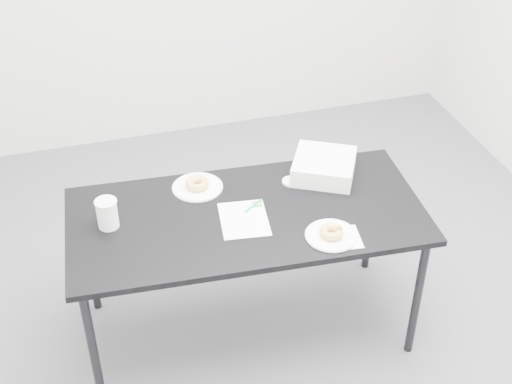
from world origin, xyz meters
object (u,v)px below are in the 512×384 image
object	(u,v)px
table	(247,223)
plate_far	(197,187)
scorecard	(244,219)
pen	(253,206)
donut_far	(197,183)
bakery_box	(324,166)
plate_near	(331,235)
donut_near	(332,232)
coffee_cup	(107,214)

from	to	relation	value
table	plate_far	bearing A→B (deg)	127.13
scorecard	pen	bearing A→B (deg)	56.51
table	donut_far	size ratio (longest dim) A/B	14.69
table	scorecard	size ratio (longest dim) A/B	6.21
scorecard	bakery_box	size ratio (longest dim) A/B	0.93
plate_near	bakery_box	world-z (taller)	bakery_box
plate_near	plate_far	size ratio (longest dim) A/B	0.95
scorecard	pen	xyz separation A→B (m)	(0.07, 0.08, 0.01)
donut_near	bakery_box	bearing A→B (deg)	73.24
bakery_box	scorecard	bearing A→B (deg)	-125.19
table	bakery_box	world-z (taller)	bakery_box
scorecard	plate_far	bearing A→B (deg)	123.59
bakery_box	pen	bearing A→B (deg)	-130.53
pen	donut_far	distance (m)	0.30
table	plate_near	xyz separation A→B (m)	(0.30, -0.25, 0.06)
scorecard	coffee_cup	xyz separation A→B (m)	(-0.57, 0.12, 0.07)
pen	plate_near	bearing A→B (deg)	-84.58
donut_far	scorecard	bearing A→B (deg)	-63.73
plate_near	bakery_box	bearing A→B (deg)	73.24
table	pen	size ratio (longest dim) A/B	13.38
plate_far	donut_far	bearing A→B (deg)	0.00
table	donut_far	bearing A→B (deg)	127.13
scorecard	plate_near	bearing A→B (deg)	-26.81
plate_near	plate_far	xyz separation A→B (m)	(-0.46, 0.51, -0.00)
plate_near	plate_far	distance (m)	0.69
plate_near	coffee_cup	distance (m)	0.95
donut_far	bakery_box	bearing A→B (deg)	-6.04
pen	coffee_cup	world-z (taller)	coffee_cup
scorecard	plate_far	size ratio (longest dim) A/B	1.11
plate_far	coffee_cup	bearing A→B (deg)	-158.39
pen	bakery_box	distance (m)	0.42
table	coffee_cup	size ratio (longest dim) A/B	12.03
table	coffee_cup	bearing A→B (deg)	175.95
coffee_cup	pen	bearing A→B (deg)	-3.94
table	plate_near	world-z (taller)	plate_near
bakery_box	plate_far	bearing A→B (deg)	-157.56
plate_near	plate_far	bearing A→B (deg)	132.49
table	coffee_cup	distance (m)	0.61
donut_far	coffee_cup	bearing A→B (deg)	-158.39
pen	donut_near	xyz separation A→B (m)	(0.26, -0.29, 0.02)
pen	coffee_cup	size ratio (longest dim) A/B	0.90
pen	donut_near	world-z (taller)	donut_near
pen	donut_near	distance (m)	0.39
plate_far	pen	bearing A→B (deg)	-45.68
plate_near	bakery_box	xyz separation A→B (m)	(0.13, 0.44, 0.04)
scorecard	bakery_box	world-z (taller)	bakery_box
donut_near	plate_near	bearing A→B (deg)	0.00
pen	donut_far	xyz separation A→B (m)	(-0.21, 0.21, 0.02)
bakery_box	coffee_cup	bearing A→B (deg)	-145.63
scorecard	plate_near	world-z (taller)	plate_near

